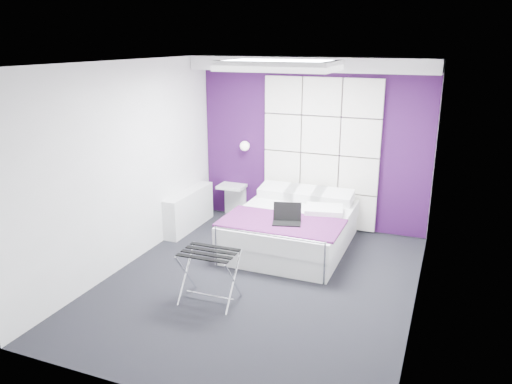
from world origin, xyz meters
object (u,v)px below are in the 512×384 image
radiator (189,210)px  luggage_rack (209,277)px  nightstand (232,186)px  wall_lamp (246,145)px  laptop (288,218)px  bed (292,228)px

radiator → luggage_rack: size_ratio=1.98×
nightstand → wall_lamp: bearing=9.6°
wall_lamp → laptop: 1.88m
radiator → wall_lamp: bearing=49.9°
wall_lamp → radiator: bearing=-130.1°
bed → luggage_rack: size_ratio=3.17×
radiator → bed: 1.72m
wall_lamp → nightstand: bearing=-170.4°
radiator → laptop: bearing=-17.8°
wall_lamp → radiator: (-0.64, -0.76, -0.92)m
nightstand → laptop: (1.40, -1.30, 0.08)m
radiator → bed: size_ratio=0.62×
nightstand → luggage_rack: (0.93, -2.65, -0.22)m
bed → nightstand: (-1.31, 0.84, 0.24)m
luggage_rack → wall_lamp: bearing=103.0°
laptop → radiator: bearing=147.1°
wall_lamp → nightstand: size_ratio=0.35×
radiator → nightstand: 0.86m
nightstand → radiator: bearing=-119.2°
radiator → nightstand: (0.40, 0.72, 0.22)m
luggage_rack → nightstand: bearing=107.9°
laptop → luggage_rack: bearing=-124.3°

